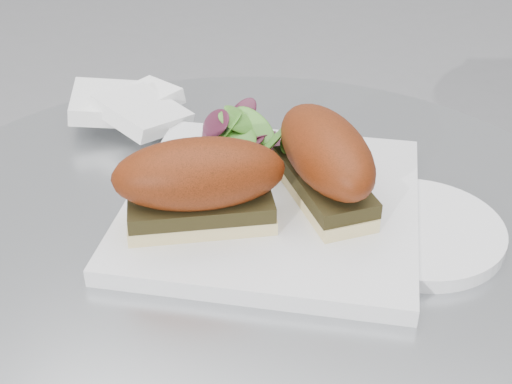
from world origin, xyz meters
TOP-DOWN VIEW (x-y plane):
  - plate at (0.01, 0.05)m, footprint 0.30×0.30m
  - sandwich_left at (-0.04, -0.01)m, footprint 0.16×0.12m
  - sandwich_right at (0.05, 0.06)m, footprint 0.14×0.15m
  - salad at (-0.04, 0.12)m, footprint 0.10×0.10m
  - napkin at (-0.20, 0.16)m, footprint 0.16×0.16m
  - saucer at (0.14, 0.06)m, footprint 0.15×0.15m

SIDE VIEW (x-z plane):
  - saucer at x=0.14m, z-range 0.73..0.74m
  - plate at x=0.01m, z-range 0.73..0.75m
  - napkin at x=-0.20m, z-range 0.73..0.75m
  - salad at x=-0.04m, z-range 0.75..0.80m
  - sandwich_right at x=0.05m, z-range 0.75..0.83m
  - sandwich_left at x=-0.04m, z-range 0.75..0.83m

